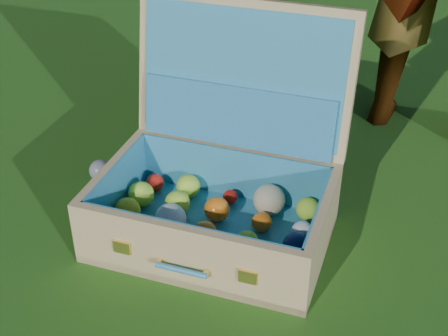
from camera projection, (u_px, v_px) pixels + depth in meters
ground at (280, 222)px, 1.88m from camera, size 60.00×60.00×0.00m
stray_ball at (100, 171)px, 2.06m from camera, size 0.07×0.07×0.07m
suitcase at (223, 173)px, 1.79m from camera, size 0.68×0.60×0.62m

